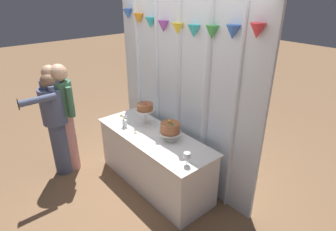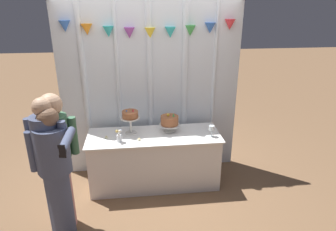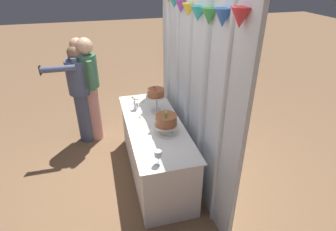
{
  "view_description": "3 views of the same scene",
  "coord_description": "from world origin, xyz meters",
  "px_view_note": "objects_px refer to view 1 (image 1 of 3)",
  "views": [
    {
      "loc": [
        2.6,
        -1.84,
        2.56
      ],
      "look_at": [
        0.12,
        0.25,
        1.05
      ],
      "focal_mm": 29.97,
      "sensor_mm": 36.0,
      "label": 1
    },
    {
      "loc": [
        -0.24,
        -3.58,
        2.5
      ],
      "look_at": [
        0.2,
        0.13,
        1.03
      ],
      "focal_mm": 31.7,
      "sensor_mm": 36.0,
      "label": 2
    },
    {
      "loc": [
        2.89,
        -0.5,
        2.5
      ],
      "look_at": [
        0.12,
        0.24,
        0.93
      ],
      "focal_mm": 29.5,
      "sensor_mm": 36.0,
      "label": 3
    }
  ],
  "objects_px": {
    "cake_table": "(154,159)",
    "cake_display_nearright": "(170,129)",
    "cake_display_nearleft": "(145,108)",
    "guest_man_pink_jacket": "(57,115)",
    "flower_vase": "(124,121)",
    "guest_man_dark_suit": "(65,113)",
    "wine_glass": "(187,156)",
    "tealight_far_left": "(126,119)",
    "guest_girl_blue_dress": "(56,121)",
    "tealight_near_left": "(136,132)"
  },
  "relations": [
    {
      "from": "wine_glass",
      "to": "guest_girl_blue_dress",
      "type": "height_order",
      "value": "guest_girl_blue_dress"
    },
    {
      "from": "cake_table",
      "to": "wine_glass",
      "type": "bearing_deg",
      "value": -9.69
    },
    {
      "from": "cake_display_nearright",
      "to": "tealight_far_left",
      "type": "relative_size",
      "value": 6.12
    },
    {
      "from": "guest_man_dark_suit",
      "to": "guest_girl_blue_dress",
      "type": "bearing_deg",
      "value": -91.05
    },
    {
      "from": "tealight_far_left",
      "to": "cake_display_nearleft",
      "type": "bearing_deg",
      "value": 20.78
    },
    {
      "from": "flower_vase",
      "to": "tealight_near_left",
      "type": "bearing_deg",
      "value": 2.73
    },
    {
      "from": "tealight_far_left",
      "to": "guest_girl_blue_dress",
      "type": "distance_m",
      "value": 0.97
    },
    {
      "from": "cake_table",
      "to": "tealight_far_left",
      "type": "relative_size",
      "value": 38.09
    },
    {
      "from": "flower_vase",
      "to": "guest_man_dark_suit",
      "type": "xyz_separation_m",
      "value": [
        -0.63,
        -0.58,
        0.08
      ]
    },
    {
      "from": "cake_display_nearleft",
      "to": "cake_display_nearright",
      "type": "relative_size",
      "value": 1.26
    },
    {
      "from": "cake_display_nearright",
      "to": "guest_man_dark_suit",
      "type": "bearing_deg",
      "value": -147.85
    },
    {
      "from": "cake_display_nearleft",
      "to": "guest_man_dark_suit",
      "type": "height_order",
      "value": "guest_man_dark_suit"
    },
    {
      "from": "tealight_far_left",
      "to": "guest_man_pink_jacket",
      "type": "relative_size",
      "value": 0.03
    },
    {
      "from": "guest_man_pink_jacket",
      "to": "tealight_near_left",
      "type": "bearing_deg",
      "value": 36.34
    },
    {
      "from": "cake_display_nearleft",
      "to": "guest_girl_blue_dress",
      "type": "distance_m",
      "value": 1.27
    },
    {
      "from": "guest_man_pink_jacket",
      "to": "guest_girl_blue_dress",
      "type": "xyz_separation_m",
      "value": [
        0.05,
        -0.04,
        -0.06
      ]
    },
    {
      "from": "cake_display_nearleft",
      "to": "guest_man_pink_jacket",
      "type": "bearing_deg",
      "value": -131.75
    },
    {
      "from": "guest_man_dark_suit",
      "to": "guest_girl_blue_dress",
      "type": "xyz_separation_m",
      "value": [
        -0.0,
        -0.15,
        -0.09
      ]
    },
    {
      "from": "cake_table",
      "to": "tealight_far_left",
      "type": "bearing_deg",
      "value": -177.63
    },
    {
      "from": "cake_display_nearright",
      "to": "guest_man_pink_jacket",
      "type": "xyz_separation_m",
      "value": [
        -1.37,
        -0.93,
        -0.02
      ]
    },
    {
      "from": "tealight_near_left",
      "to": "guest_girl_blue_dress",
      "type": "bearing_deg",
      "value": -140.35
    },
    {
      "from": "cake_table",
      "to": "cake_display_nearleft",
      "type": "height_order",
      "value": "cake_display_nearleft"
    },
    {
      "from": "cake_table",
      "to": "cake_display_nearright",
      "type": "bearing_deg",
      "value": 22.23
    },
    {
      "from": "wine_glass",
      "to": "guest_man_dark_suit",
      "type": "distance_m",
      "value": 1.96
    },
    {
      "from": "cake_display_nearleft",
      "to": "wine_glass",
      "type": "distance_m",
      "value": 1.11
    },
    {
      "from": "cake_table",
      "to": "tealight_far_left",
      "type": "distance_m",
      "value": 0.75
    },
    {
      "from": "flower_vase",
      "to": "guest_man_pink_jacket",
      "type": "height_order",
      "value": "guest_man_pink_jacket"
    },
    {
      "from": "flower_vase",
      "to": "tealight_far_left",
      "type": "relative_size",
      "value": 3.86
    },
    {
      "from": "cake_display_nearleft",
      "to": "tealight_near_left",
      "type": "relative_size",
      "value": 8.22
    },
    {
      "from": "flower_vase",
      "to": "guest_man_pink_jacket",
      "type": "bearing_deg",
      "value": -135.16
    },
    {
      "from": "tealight_far_left",
      "to": "guest_man_pink_jacket",
      "type": "distance_m",
      "value": 0.96
    },
    {
      "from": "cake_table",
      "to": "guest_man_pink_jacket",
      "type": "relative_size",
      "value": 1.12
    },
    {
      "from": "cake_table",
      "to": "wine_glass",
      "type": "height_order",
      "value": "wine_glass"
    },
    {
      "from": "wine_glass",
      "to": "guest_girl_blue_dress",
      "type": "xyz_separation_m",
      "value": [
        -1.86,
        -0.75,
        -0.04
      ]
    },
    {
      "from": "cake_display_nearleft",
      "to": "tealight_far_left",
      "type": "relative_size",
      "value": 7.72
    },
    {
      "from": "cake_display_nearleft",
      "to": "guest_girl_blue_dress",
      "type": "height_order",
      "value": "guest_girl_blue_dress"
    },
    {
      "from": "cake_table",
      "to": "cake_display_nearleft",
      "type": "bearing_deg",
      "value": 162.49
    },
    {
      "from": "flower_vase",
      "to": "cake_display_nearleft",
      "type": "bearing_deg",
      "value": 59.41
    },
    {
      "from": "cake_display_nearright",
      "to": "wine_glass",
      "type": "distance_m",
      "value": 0.59
    },
    {
      "from": "cake_table",
      "to": "tealight_near_left",
      "type": "height_order",
      "value": "tealight_near_left"
    },
    {
      "from": "guest_girl_blue_dress",
      "to": "wine_glass",
      "type": "bearing_deg",
      "value": 21.92
    },
    {
      "from": "cake_display_nearleft",
      "to": "tealight_near_left",
      "type": "xyz_separation_m",
      "value": [
        0.11,
        -0.24,
        -0.24
      ]
    },
    {
      "from": "cake_table",
      "to": "guest_girl_blue_dress",
      "type": "relative_size",
      "value": 1.19
    },
    {
      "from": "cake_display_nearright",
      "to": "guest_girl_blue_dress",
      "type": "bearing_deg",
      "value": -143.59
    },
    {
      "from": "wine_glass",
      "to": "guest_man_dark_suit",
      "type": "height_order",
      "value": "guest_man_dark_suit"
    },
    {
      "from": "flower_vase",
      "to": "guest_man_pink_jacket",
      "type": "relative_size",
      "value": 0.11
    },
    {
      "from": "cake_display_nearright",
      "to": "wine_glass",
      "type": "bearing_deg",
      "value": -22.49
    },
    {
      "from": "tealight_far_left",
      "to": "guest_girl_blue_dress",
      "type": "height_order",
      "value": "guest_girl_blue_dress"
    },
    {
      "from": "cake_table",
      "to": "cake_display_nearright",
      "type": "height_order",
      "value": "cake_display_nearright"
    },
    {
      "from": "guest_man_pink_jacket",
      "to": "cake_display_nearleft",
      "type": "bearing_deg",
      "value": 48.25
    }
  ]
}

